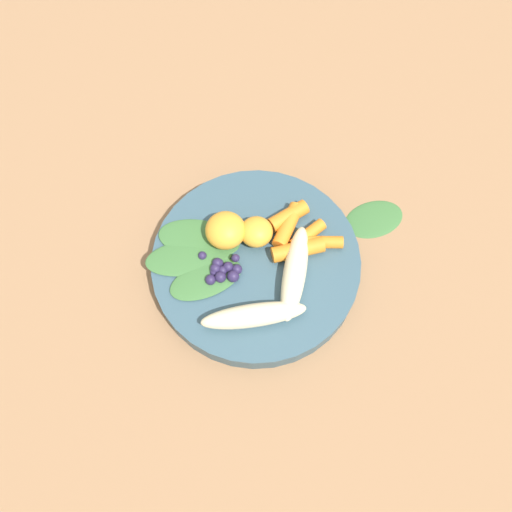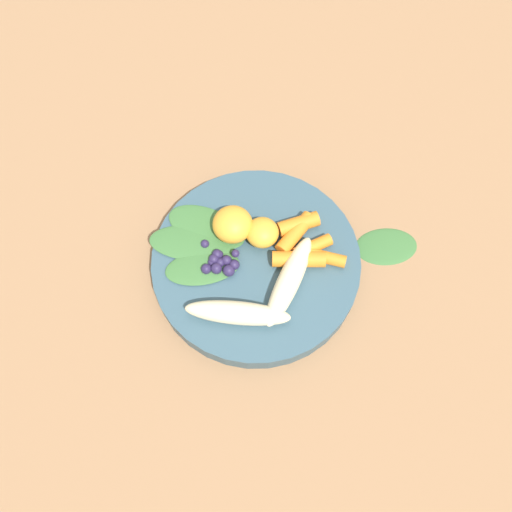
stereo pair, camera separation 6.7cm
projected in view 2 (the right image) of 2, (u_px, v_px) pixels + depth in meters
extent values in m
plane|color=#99704C|center=(256.00, 268.00, 0.71)|extent=(2.40, 2.40, 0.00)
cylinder|color=#385666|center=(256.00, 264.00, 0.69)|extent=(0.26, 0.26, 0.03)
ellipsoid|color=beige|center=(289.00, 281.00, 0.65)|extent=(0.07, 0.13, 0.03)
ellipsoid|color=beige|center=(238.00, 313.00, 0.64)|extent=(0.12, 0.03, 0.03)
ellipsoid|color=#F4A833|center=(233.00, 224.00, 0.68)|extent=(0.05, 0.05, 0.04)
ellipsoid|color=#F4A833|center=(262.00, 233.00, 0.68)|extent=(0.04, 0.04, 0.03)
cylinder|color=orange|center=(299.00, 260.00, 0.67)|extent=(0.07, 0.02, 0.02)
cylinder|color=orange|center=(321.00, 256.00, 0.67)|extent=(0.06, 0.03, 0.02)
cylinder|color=orange|center=(313.00, 247.00, 0.68)|extent=(0.05, 0.04, 0.02)
cylinder|color=orange|center=(295.00, 233.00, 0.68)|extent=(0.05, 0.06, 0.02)
cylinder|color=orange|center=(298.00, 224.00, 0.69)|extent=(0.06, 0.04, 0.02)
sphere|color=#2D234C|center=(212.00, 262.00, 0.67)|extent=(0.01, 0.01, 0.01)
sphere|color=#2D234C|center=(216.00, 268.00, 0.67)|extent=(0.01, 0.01, 0.01)
sphere|color=#2D234C|center=(220.00, 263.00, 0.67)|extent=(0.01, 0.01, 0.01)
sphere|color=#2D234C|center=(217.00, 256.00, 0.67)|extent=(0.01, 0.01, 0.01)
sphere|color=#2D234C|center=(227.00, 260.00, 0.67)|extent=(0.01, 0.01, 0.01)
sphere|color=#2D234C|center=(218.00, 258.00, 0.67)|extent=(0.01, 0.01, 0.01)
sphere|color=#2D234C|center=(206.00, 269.00, 0.67)|extent=(0.01, 0.01, 0.01)
sphere|color=#2D234C|center=(214.00, 259.00, 0.67)|extent=(0.01, 0.01, 0.01)
sphere|color=#2D234C|center=(229.00, 271.00, 0.67)|extent=(0.01, 0.01, 0.01)
sphere|color=#2D234C|center=(235.00, 256.00, 0.67)|extent=(0.01, 0.01, 0.01)
sphere|color=#2D234C|center=(205.00, 244.00, 0.68)|extent=(0.01, 0.01, 0.01)
sphere|color=#2D234C|center=(234.00, 265.00, 0.67)|extent=(0.01, 0.01, 0.01)
ellipsoid|color=#3D7038|center=(207.00, 227.00, 0.70)|extent=(0.12, 0.08, 0.01)
ellipsoid|color=#3D7038|center=(192.00, 243.00, 0.69)|extent=(0.11, 0.05, 0.01)
ellipsoid|color=#3D7038|center=(202.00, 268.00, 0.67)|extent=(0.10, 0.07, 0.01)
ellipsoid|color=#3D7038|center=(386.00, 246.00, 0.72)|extent=(0.09, 0.07, 0.01)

